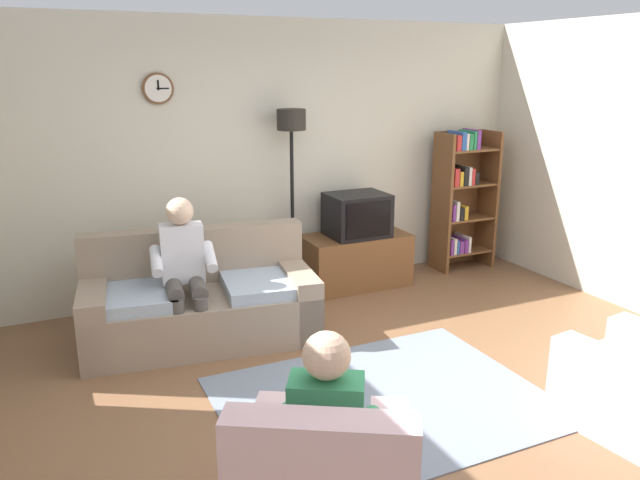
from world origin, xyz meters
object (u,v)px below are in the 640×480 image
object	(u,v)px
person_in_left_armchair	(328,425)
person_on_couch	(184,266)
floor_lamp	(292,151)
tv	(357,215)
bookshelf	(461,196)
couch	(200,304)
tv_stand	(355,260)

from	to	relation	value
person_in_left_armchair	person_on_couch	bearing A→B (deg)	92.87
floor_lamp	person_in_left_armchair	size ratio (longest dim) A/B	1.65
tv	bookshelf	xyz separation A→B (m)	(1.37, 0.09, 0.07)
person_on_couch	person_in_left_armchair	distance (m)	2.43
couch	floor_lamp	bearing A→B (deg)	32.60
tv	bookshelf	size ratio (longest dim) A/B	0.38
tv_stand	person_in_left_armchair	bearing A→B (deg)	-120.11
tv_stand	person_in_left_armchair	xyz separation A→B (m)	(-1.84, -3.17, 0.33)
floor_lamp	bookshelf	bearing A→B (deg)	-0.87
tv	person_on_couch	xyz separation A→B (m)	(-1.96, -0.72, -0.07)
person_on_couch	person_in_left_armchair	xyz separation A→B (m)	(0.12, -2.42, -0.09)
couch	person_on_couch	world-z (taller)	person_on_couch
tv	floor_lamp	distance (m)	0.96
floor_lamp	person_in_left_armchair	distance (m)	3.57
tv	bookshelf	bearing A→B (deg)	3.86
bookshelf	floor_lamp	distance (m)	2.13
tv_stand	tv	world-z (taller)	tv
tv_stand	tv	xyz separation A→B (m)	(0.00, -0.02, 0.50)
tv	person_in_left_armchair	xyz separation A→B (m)	(-1.84, -3.14, -0.17)
tv_stand	person_in_left_armchair	world-z (taller)	person_in_left_armchair
couch	bookshelf	size ratio (longest dim) A/B	1.27
bookshelf	tv_stand	bearing A→B (deg)	-177.16
bookshelf	person_on_couch	distance (m)	3.43
bookshelf	floor_lamp	bearing A→B (deg)	179.13
couch	person_on_couch	size ratio (longest dim) A/B	1.62
bookshelf	couch	bearing A→B (deg)	-167.53
floor_lamp	couch	bearing A→B (deg)	-147.40
tv_stand	person_in_left_armchair	size ratio (longest dim) A/B	0.98
tv_stand	bookshelf	distance (m)	1.48
couch	floor_lamp	distance (m)	1.78
tv	floor_lamp	world-z (taller)	floor_lamp
tv_stand	person_on_couch	xyz separation A→B (m)	(-1.96, -0.75, 0.42)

